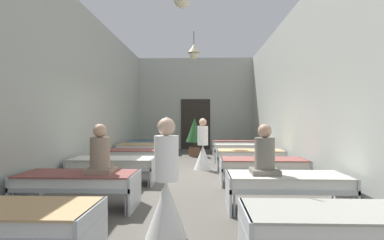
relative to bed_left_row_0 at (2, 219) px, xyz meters
name	(u,v)px	position (x,y,z in m)	size (l,w,h in m)	color
ground_plane	(189,178)	(1.69, 4.75, -0.49)	(6.07, 14.40, 0.10)	#59544C
room_shell	(191,94)	(1.69, 6.01, 1.76)	(5.87, 14.00, 4.39)	#B2B7AD
bed_left_row_0	(2,219)	(0.00, 0.00, 0.00)	(1.90, 0.84, 0.57)	#B7BCC1
bed_right_row_0	(341,223)	(3.37, 0.00, 0.00)	(1.90, 0.84, 0.57)	#B7BCC1
bed_left_row_1	(79,181)	(0.00, 1.90, 0.00)	(1.90, 0.84, 0.57)	#B7BCC1
bed_right_row_1	(287,183)	(3.37, 1.90, 0.00)	(1.90, 0.84, 0.57)	#B7BCC1
bed_left_row_2	(113,164)	(0.00, 3.80, 0.00)	(1.90, 0.84, 0.57)	#B7BCC1
bed_right_row_2	(263,165)	(3.37, 3.80, 0.00)	(1.90, 0.84, 0.57)	#B7BCC1
bed_left_row_3	(132,154)	(0.00, 5.70, 0.00)	(1.90, 0.84, 0.57)	#B7BCC1
bed_right_row_3	(250,155)	(3.37, 5.70, 0.00)	(1.90, 0.84, 0.57)	#B7BCC1
bed_left_row_4	(145,148)	(0.00, 7.60, 0.00)	(1.90, 0.84, 0.57)	#B7BCC1
bed_right_row_4	(241,148)	(3.37, 7.60, 0.00)	(1.90, 0.84, 0.57)	#B7BCC1
bed_left_row_5	(154,143)	(0.00, 9.50, 0.00)	(1.90, 0.84, 0.57)	#B7BCC1
bed_right_row_5	(236,144)	(3.37, 9.50, 0.00)	(1.90, 0.84, 0.57)	#B7BCC1
nurse_near_aisle	(166,195)	(1.59, 0.71, 0.09)	(0.52, 0.52, 1.49)	white
nurse_mid_aisle	(203,151)	(2.03, 5.73, 0.09)	(0.52, 0.52, 1.49)	white
patient_seated_primary	(100,155)	(0.35, 1.92, 0.43)	(0.44, 0.44, 0.80)	gray
patient_seated_secondary	(265,156)	(3.02, 1.90, 0.43)	(0.44, 0.44, 0.80)	slate
potted_plant	(195,133)	(1.71, 8.85, 0.46)	(0.67, 0.67, 1.48)	brown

